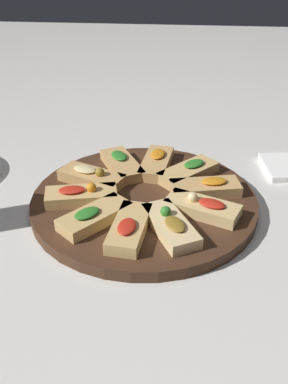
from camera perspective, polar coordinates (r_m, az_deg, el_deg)
name	(u,v)px	position (r m, az deg, el deg)	size (l,w,h in m)	color
ground_plane	(144,207)	(0.74, 0.00, -1.86)	(3.00, 3.00, 0.00)	silver
serving_board	(144,202)	(0.74, 0.00, -1.25)	(0.37, 0.37, 0.02)	#422819
focaccia_slice_0	(156,163)	(0.82, 1.57, 3.70)	(0.12, 0.06, 0.03)	tan
focaccia_slice_1	(122,164)	(0.81, -2.82, 3.52)	(0.12, 0.09, 0.03)	tan
focaccia_slice_2	(92,177)	(0.78, -6.65, 1.92)	(0.09, 0.12, 0.03)	tan
focaccia_slice_3	(81,195)	(0.73, -8.00, -0.42)	(0.07, 0.12, 0.03)	tan
focaccia_slice_4	(95,216)	(0.67, -6.30, -3.08)	(0.12, 0.11, 0.03)	tan
focaccia_slice_5	(129,228)	(0.65, -1.89, -4.57)	(0.12, 0.06, 0.03)	tan
focaccia_slice_6	(170,225)	(0.65, 3.38, -4.22)	(0.12, 0.09, 0.03)	#E5C689
focaccia_slice_7	(203,207)	(0.69, 7.44, -1.95)	(0.09, 0.12, 0.03)	#DBB775
focaccia_slice_8	(206,188)	(0.75, 7.83, 0.53)	(0.07, 0.12, 0.03)	tan
focaccia_slice_9	(188,172)	(0.79, 5.66, 2.56)	(0.11, 0.11, 0.03)	tan
napkin_stack	(287,167)	(0.89, 17.73, 3.04)	(0.10, 0.09, 0.01)	white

